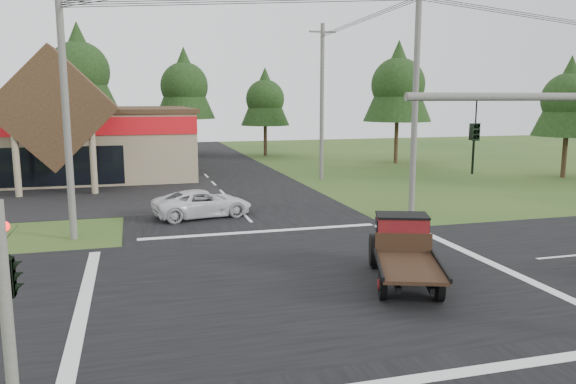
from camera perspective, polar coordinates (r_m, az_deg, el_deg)
name	(u,v)px	position (r m, az deg, el deg)	size (l,w,h in m)	color
ground	(308,280)	(18.84, 2.01, -8.95)	(120.00, 120.00, 0.00)	#2A4F1C
road_ns	(308,280)	(18.84, 2.01, -8.92)	(12.00, 120.00, 0.02)	black
road_ew	(308,280)	(18.84, 2.01, -8.92)	(120.00, 12.00, 0.02)	black
traffic_signal_corner	(4,251)	(10.23, -26.92, -5.41)	(0.53, 2.48, 4.40)	#595651
utility_pole_nw	(66,112)	(25.17, -21.63, 7.55)	(2.00, 0.30, 10.50)	#595651
utility_pole_ne	(415,100)	(28.40, 12.81, 9.14)	(2.00, 0.30, 11.50)	#595651
utility_pole_n	(322,101)	(41.27, 3.46, 9.21)	(2.00, 0.30, 11.20)	#595651
tree_row_c	(79,69)	(58.27, -20.49, 11.67)	(7.28, 7.28, 13.13)	#332316
tree_row_d	(184,84)	(59.29, -10.49, 10.76)	(6.16, 6.16, 11.11)	#332316
tree_row_e	(265,97)	(58.59, -2.35, 9.61)	(5.04, 5.04, 9.09)	#332316
tree_side_ne	(398,82)	(52.55, 11.12, 10.91)	(6.16, 6.16, 11.11)	#332316
tree_side_e_near	(569,97)	(47.05, 26.66, 8.63)	(5.04, 5.04, 9.09)	#332316
antique_flatbed_truck	(405,252)	(18.56, 11.81, -6.00)	(1.95, 5.11, 2.14)	#5F0D17
white_pickup	(203,203)	(28.75, -8.67, -1.15)	(2.29, 4.97, 1.38)	silver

